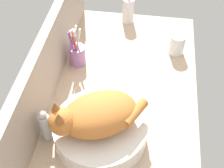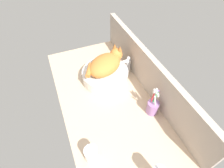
% 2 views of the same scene
% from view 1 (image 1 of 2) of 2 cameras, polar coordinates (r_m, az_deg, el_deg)
% --- Properties ---
extents(ground_plane, '(1.20, 0.59, 0.04)m').
position_cam_1_polar(ground_plane, '(1.21, 1.36, -4.31)').
color(ground_plane, tan).
extents(backsplash_panel, '(1.20, 0.04, 0.26)m').
position_cam_1_polar(backsplash_panel, '(1.15, -12.36, 1.92)').
color(backsplash_panel, '#AD9E8E').
rests_on(backsplash_panel, ground_plane).
extents(sink_basin, '(0.32, 0.32, 0.08)m').
position_cam_1_polar(sink_basin, '(1.07, -2.15, -8.59)').
color(sink_basin, silver).
rests_on(sink_basin, ground_plane).
extents(cat, '(0.27, 0.30, 0.14)m').
position_cam_1_polar(cat, '(0.99, -3.05, -5.63)').
color(cat, '#CC7533').
rests_on(cat, sink_basin).
extents(faucet, '(0.04, 0.12, 0.14)m').
position_cam_1_polar(faucet, '(1.07, -11.59, -7.16)').
color(faucet, silver).
rests_on(faucet, ground_plane).
extents(soap_dispenser, '(0.06, 0.06, 0.16)m').
position_cam_1_polar(soap_dispenser, '(1.55, 2.98, 13.31)').
color(soap_dispenser, silver).
rests_on(soap_dispenser, ground_plane).
extents(toothbrush_cup, '(0.07, 0.07, 0.19)m').
position_cam_1_polar(toothbrush_cup, '(1.32, -6.41, 5.47)').
color(toothbrush_cup, '#996BA8').
rests_on(toothbrush_cup, ground_plane).
extents(water_glass, '(0.07, 0.07, 0.09)m').
position_cam_1_polar(water_glass, '(1.40, 11.77, 6.90)').
color(water_glass, white).
rests_on(water_glass, ground_plane).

